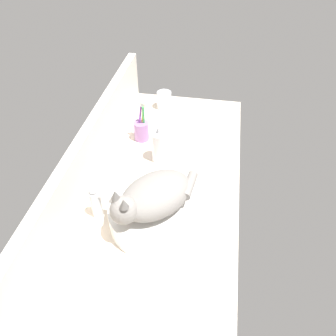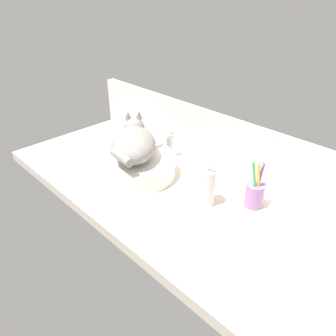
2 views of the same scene
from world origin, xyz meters
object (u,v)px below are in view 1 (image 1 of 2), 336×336
faucet (99,201)px  toothbrush_cup (141,129)px  sink_basin (157,214)px  cat (153,196)px  water_glass (164,101)px  soap_dispenser (160,146)px

faucet → toothbrush_cup: toothbrush_cup is taller
sink_basin → cat: 9.59cm
sink_basin → water_glass: water_glass is taller
cat → toothbrush_cup: cat is taller
water_glass → faucet: bearing=173.0°
faucet → soap_dispenser: bearing=-23.6°
cat → toothbrush_cup: bearing=18.0°
faucet → soap_dispenser: soap_dispenser is taller
sink_basin → soap_dispenser: bearing=9.0°
soap_dispenser → toothbrush_cup: (12.49, 10.54, -1.70)cm
sink_basin → faucet: 19.72cm
soap_dispenser → toothbrush_cup: size_ratio=0.88×
cat → faucet: (0.27, 18.55, -5.92)cm
soap_dispenser → sink_basin: bearing=-171.0°
toothbrush_cup → water_glass: 27.86cm
faucet → toothbrush_cup: (45.23, -3.76, -2.30)cm
toothbrush_cup → soap_dispenser: bearing=-139.8°
sink_basin → toothbrush_cup: bearing=19.4°
sink_basin → cat: (-1.08, 0.84, 9.49)cm
sink_basin → faucet: faucet is taller
toothbrush_cup → water_glass: toothbrush_cup is taller
soap_dispenser → toothbrush_cup: bearing=40.2°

